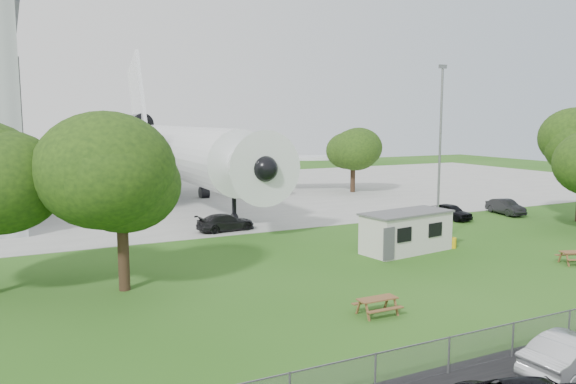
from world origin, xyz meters
name	(u,v)px	position (x,y,z in m)	size (l,w,h in m)	color
ground	(396,282)	(0.00, 0.00, 0.00)	(160.00, 160.00, 0.00)	#3F6F26
concrete_apron	(189,195)	(0.00, 38.00, 0.01)	(120.00, 46.00, 0.03)	#B7B7B2
airliner	(176,150)	(-2.00, 35.86, 5.27)	(46.36, 47.73, 17.69)	white
site_cabin	(406,232)	(4.83, 5.28, 1.31)	(6.91, 3.54, 2.62)	silver
picnic_west	(377,315)	(-3.79, -3.68, 0.00)	(1.80, 1.50, 0.76)	brown
picnic_east	(575,264)	(11.86, -1.73, 0.00)	(1.80, 1.50, 0.76)	brown
fence	(550,347)	(0.00, -9.50, 0.00)	(58.00, 0.04, 1.30)	gray
lamp_mast	(440,157)	(8.20, 6.20, 6.00)	(0.16, 0.16, 12.00)	slate
tree_west_small	(121,181)	(-13.09, 4.93, 5.55)	(6.98, 6.98, 9.05)	#382619
tree_far_apron	(353,152)	(17.93, 31.89, 4.70)	(6.69, 6.69, 8.05)	#382619
car_ne_hatch	(451,212)	(15.62, 12.95, 0.67)	(1.57, 3.90, 1.33)	black
car_ne_sedan	(505,207)	(21.83, 12.72, 0.67)	(1.42, 4.09, 1.35)	black
car_apron_van	(226,223)	(-3.36, 16.82, 0.66)	(1.84, 4.53, 1.31)	black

